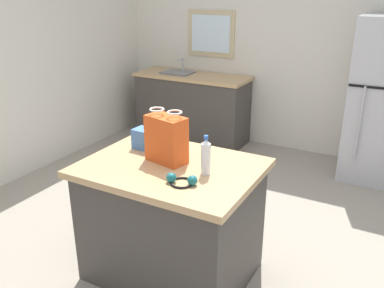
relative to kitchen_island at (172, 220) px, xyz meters
name	(u,v)px	position (x,y,z in m)	size (l,w,h in m)	color
ground	(201,256)	(0.10, 0.27, -0.44)	(6.45, 6.45, 0.00)	#9E9384
back_wall	(302,51)	(0.08, 2.95, 0.82)	(5.00, 0.13, 2.52)	silver
kitchen_island	(172,220)	(0.00, 0.00, 0.00)	(1.19, 0.90, 0.88)	#423D38
sink_counter	(192,107)	(-1.26, 2.60, 0.02)	(1.54, 0.59, 1.09)	#423D38
shopping_bag	(166,139)	(-0.06, 0.04, 0.60)	(0.30, 0.21, 0.37)	#DB511E
small_box	(145,139)	(-0.33, 0.17, 0.51)	(0.17, 0.13, 0.15)	#4775B7
bottle	(206,157)	(0.27, -0.01, 0.56)	(0.06, 0.06, 0.26)	white
ear_defenders	(182,180)	(0.21, -0.21, 0.46)	(0.20, 0.18, 0.06)	black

